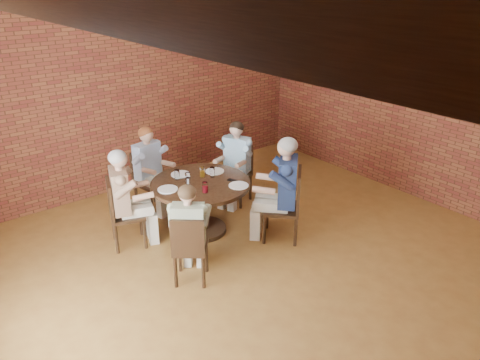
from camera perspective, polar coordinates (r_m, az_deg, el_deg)
floor at (r=5.63m, az=4.63°, el=-12.06°), size 7.00×7.00×0.00m
wall_back at (r=7.64m, az=-13.46°, el=11.28°), size 7.00×0.00×7.00m
wall_right at (r=7.38m, az=24.16°, el=9.41°), size 0.00×7.00×7.00m
dining_table at (r=6.34m, az=-4.77°, el=-2.07°), size 1.33×1.33×0.75m
chair_a at (r=7.22m, az=-0.26°, el=1.17°), size 0.54×0.54×0.91m
diner_a at (r=7.10m, az=-0.55°, el=2.03°), size 0.77×0.71×1.29m
chair_b at (r=7.11m, az=-11.17°, el=0.28°), size 0.48×0.48×0.91m
diner_b at (r=6.99m, az=-10.85°, el=1.21°), size 0.61×0.70×1.29m
chair_c at (r=6.20m, az=-14.40°, el=-3.66°), size 0.54×0.54×0.93m
diner_c at (r=6.14m, az=-13.77°, el=-2.26°), size 0.78×0.71×1.32m
chair_d at (r=5.34m, az=-6.19°, el=-8.14°), size 0.53×0.53×0.88m
diner_d at (r=5.33m, az=-6.15°, el=-6.53°), size 0.73×0.74×1.23m
chair_e at (r=6.20m, az=6.01°, el=-2.74°), size 0.66×0.66×0.99m
diner_e at (r=6.12m, az=5.16°, el=-1.17°), size 0.91×0.92×1.42m
plate_a at (r=6.55m, az=-3.09°, el=1.08°), size 0.26×0.26×0.01m
plate_b at (r=6.49m, az=-7.28°, el=0.70°), size 0.26×0.26×0.01m
plate_c at (r=6.07m, az=-8.81°, el=-1.12°), size 0.26×0.26×0.01m
plate_d at (r=6.10m, az=-0.17°, el=-0.67°), size 0.26×0.26×0.01m
glass_a at (r=6.36m, az=-3.40°, el=0.96°), size 0.07×0.07×0.14m
glass_b at (r=6.38m, az=-4.61°, el=0.99°), size 0.07×0.07×0.14m
glass_c at (r=6.32m, az=-7.68°, el=0.64°), size 0.07×0.07×0.14m
glass_d at (r=6.22m, az=-6.41°, el=0.29°), size 0.07×0.07×0.14m
glass_e at (r=6.07m, az=-6.36°, el=-0.33°), size 0.07×0.07×0.14m
glass_f at (r=5.92m, az=-4.29°, el=-0.89°), size 0.07×0.07×0.14m
smartphone at (r=6.26m, az=-0.96°, el=-0.03°), size 0.11×0.15×0.01m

